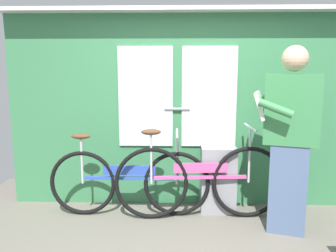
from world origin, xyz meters
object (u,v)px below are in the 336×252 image
passenger_reading_newspaper (289,137)px  trash_bin_by_wall (218,179)px  bicycle_near_door (199,181)px  bicycle_leaning_behind (129,181)px

passenger_reading_newspaper → trash_bin_by_wall: (-0.59, 0.48, -0.57)m
bicycle_near_door → bicycle_leaning_behind: bicycle_near_door is taller
bicycle_near_door → bicycle_leaning_behind: 0.74m
bicycle_near_door → trash_bin_by_wall: (0.21, 0.20, -0.04)m
trash_bin_by_wall → bicycle_near_door: bearing=-137.0°
bicycle_near_door → trash_bin_by_wall: size_ratio=2.46×
bicycle_near_door → bicycle_leaning_behind: bearing=172.4°
bicycle_near_door → passenger_reading_newspaper: (0.80, -0.28, 0.53)m
bicycle_leaning_behind → trash_bin_by_wall: bicycle_leaning_behind is taller
bicycle_near_door → bicycle_leaning_behind: size_ratio=1.04×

